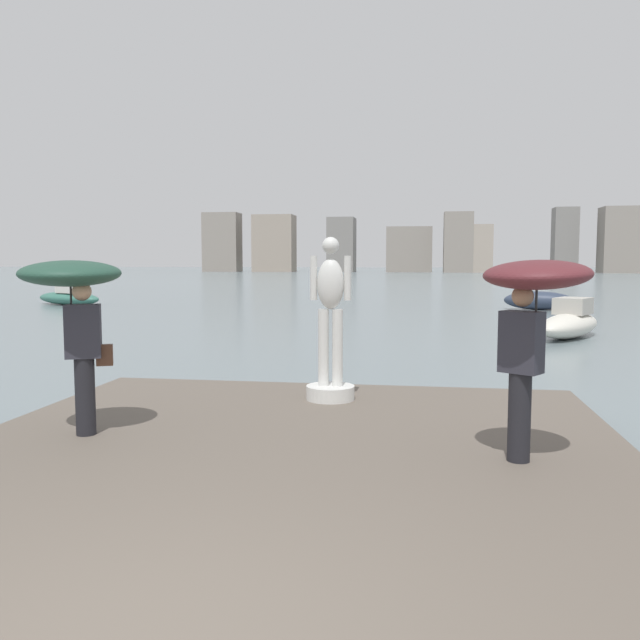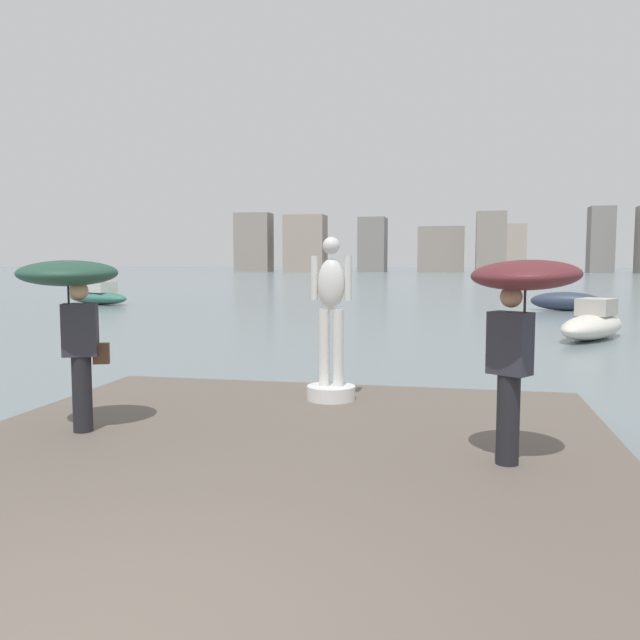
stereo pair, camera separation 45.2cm
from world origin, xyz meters
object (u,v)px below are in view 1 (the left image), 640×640
object	(u,v)px
onlooker_left	(74,293)
onlooker_right	(533,301)
boat_rightward	(538,301)
boat_near	(570,323)
boat_mid	(69,296)
statue_white_figure	(330,337)

from	to	relation	value
onlooker_left	onlooker_right	xyz separation A→B (m)	(4.88, -0.28, -0.02)
onlooker_left	boat_rightward	size ratio (longest dim) A/B	0.58
boat_rightward	onlooker_right	bearing A→B (deg)	-99.77
boat_near	boat_rightward	xyz separation A→B (m)	(1.06, 11.81, -0.01)
boat_rightward	boat_mid	bearing A→B (deg)	-179.34
boat_rightward	statue_white_figure	bearing A→B (deg)	-106.07
statue_white_figure	onlooker_left	bearing A→B (deg)	-138.12
boat_mid	boat_near	bearing A→B (deg)	-26.41
statue_white_figure	onlooker_left	size ratio (longest dim) A/B	1.15
statue_white_figure	onlooker_right	bearing A→B (deg)	-48.19
onlooker_left	boat_near	bearing A→B (deg)	59.64
statue_white_figure	onlooker_right	xyz separation A→B (m)	(2.31, -2.59, 0.70)
statue_white_figure	boat_rightward	distance (m)	24.77
boat_near	boat_mid	distance (m)	25.93
onlooker_right	boat_mid	bearing A→B (deg)	127.12
statue_white_figure	boat_rightward	bearing A→B (deg)	73.93
statue_white_figure	onlooker_right	size ratio (longest dim) A/B	1.15
boat_mid	onlooker_right	bearing A→B (deg)	-52.88
statue_white_figure	boat_rightward	world-z (taller)	statue_white_figure
onlooker_left	statue_white_figure	bearing A→B (deg)	41.88
onlooker_right	boat_rightward	size ratio (longest dim) A/B	0.59
boat_near	boat_mid	world-z (taller)	boat_mid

